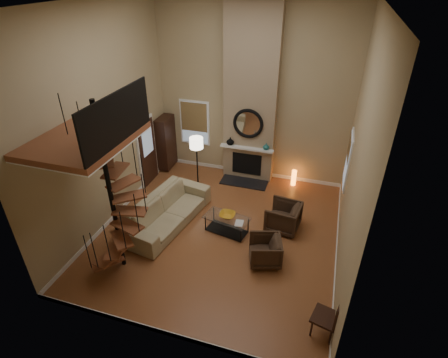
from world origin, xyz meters
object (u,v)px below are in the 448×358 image
(armchair_near, at_px, (286,218))
(armchair_far, at_px, (268,251))
(sofa, at_px, (167,210))
(coffee_table, at_px, (227,223))
(side_chair, at_px, (331,316))
(floor_lamp, at_px, (196,147))
(hutch, at_px, (166,142))
(accent_lamp, at_px, (294,178))

(armchair_near, distance_m, armchair_far, 1.40)
(sofa, xyz_separation_m, coffee_table, (1.65, 0.09, -0.11))
(armchair_far, height_order, coffee_table, armchair_far)
(side_chair, bearing_deg, coffee_table, 138.98)
(sofa, relative_size, coffee_table, 2.26)
(sofa, distance_m, side_chair, 4.95)
(floor_lamp, distance_m, side_chair, 6.04)
(hutch, height_order, sofa, hutch)
(sofa, xyz_separation_m, armchair_far, (2.90, -0.70, -0.04))
(side_chair, bearing_deg, floor_lamp, 135.25)
(hutch, bearing_deg, floor_lamp, -32.00)
(floor_lamp, bearing_deg, hutch, 148.00)
(armchair_near, bearing_deg, coffee_table, -61.13)
(armchair_near, bearing_deg, hutch, -109.05)
(armchair_far, distance_m, floor_lamp, 3.95)
(armchair_near, relative_size, floor_lamp, 0.50)
(accent_lamp, height_order, side_chair, side_chair)
(armchair_far, relative_size, floor_lamp, 0.43)
(coffee_table, bearing_deg, floor_lamp, 129.51)
(coffee_table, xyz_separation_m, side_chair, (2.74, -2.38, 0.24))
(hutch, relative_size, armchair_far, 2.40)
(armchair_near, relative_size, armchair_far, 1.15)
(sofa, relative_size, armchair_far, 3.83)
(armchair_near, height_order, floor_lamp, floor_lamp)
(coffee_table, bearing_deg, hutch, 137.30)
(armchair_near, height_order, accent_lamp, armchair_near)
(hutch, height_order, side_chair, hutch)
(sofa, xyz_separation_m, floor_lamp, (0.14, 1.92, 1.02))
(armchair_far, bearing_deg, hutch, -146.49)
(armchair_far, bearing_deg, accent_lamp, 161.86)
(armchair_near, distance_m, side_chair, 3.24)
(coffee_table, height_order, floor_lamp, floor_lamp)
(hutch, distance_m, coffee_table, 4.10)
(sofa, bearing_deg, coffee_table, -76.94)
(coffee_table, height_order, side_chair, side_chair)
(hutch, distance_m, armchair_near, 4.96)
(accent_lamp, bearing_deg, armchair_far, -91.59)
(floor_lamp, bearing_deg, sofa, -94.24)
(sofa, height_order, floor_lamp, floor_lamp)
(sofa, bearing_deg, armchair_near, -67.80)
(sofa, bearing_deg, floor_lamp, 5.56)
(sofa, bearing_deg, hutch, 34.82)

